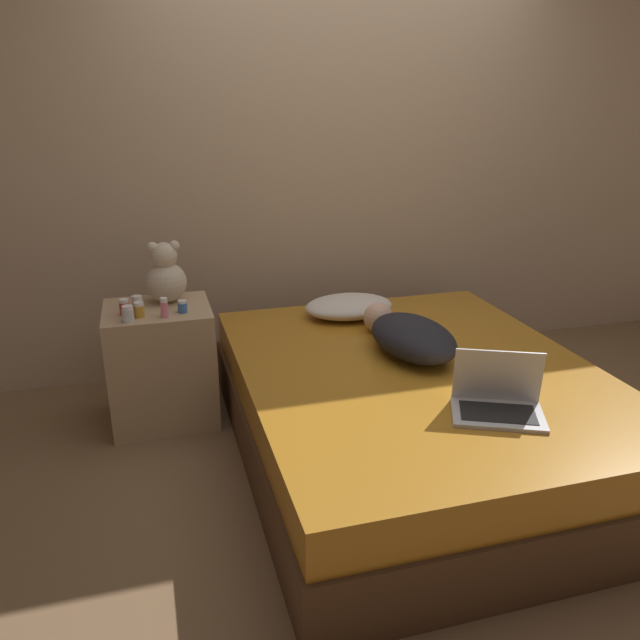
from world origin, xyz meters
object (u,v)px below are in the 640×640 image
(pillow, at_px, (349,306))
(teddy_bear, at_px, (166,276))
(laptop, at_px, (498,400))
(bottle_amber, at_px, (139,310))
(bottle_red, at_px, (124,307))
(bottle_pink, at_px, (164,308))
(bottle_white, at_px, (137,303))
(person_lying, at_px, (410,335))
(bottle_clear, at_px, (128,314))
(bottle_blue, at_px, (182,306))

(pillow, distance_m, teddy_bear, 1.03)
(laptop, height_order, teddy_bear, teddy_bear)
(bottle_amber, bearing_deg, pillow, 8.84)
(pillow, bearing_deg, bottle_amber, -171.16)
(bottle_red, xyz_separation_m, bottle_pink, (0.19, -0.09, 0.01))
(bottle_pink, distance_m, bottle_white, 0.19)
(bottle_white, bearing_deg, person_lying, -22.02)
(bottle_clear, bearing_deg, bottle_white, 73.92)
(teddy_bear, bearing_deg, bottle_red, -143.85)
(bottle_pink, xyz_separation_m, bottle_white, (-0.13, 0.14, -0.01))
(pillow, relative_size, person_lying, 0.71)
(teddy_bear, relative_size, bottle_blue, 5.12)
(person_lying, height_order, bottle_pink, bottle_pink)
(laptop, relative_size, bottle_blue, 6.65)
(pillow, relative_size, bottle_clear, 6.51)
(person_lying, height_order, bottle_amber, bottle_amber)
(bottle_red, bearing_deg, pillow, 5.92)
(laptop, height_order, bottle_blue, laptop)
(pillow, relative_size, laptop, 1.21)
(bottle_red, relative_size, bottle_white, 1.06)
(bottle_pink, bearing_deg, pillow, 11.82)
(teddy_bear, xyz_separation_m, bottle_white, (-0.15, -0.11, -0.10))
(teddy_bear, bearing_deg, bottle_pink, -96.22)
(bottle_blue, height_order, bottle_pink, bottle_pink)
(bottle_red, relative_size, bottle_clear, 1.04)
(person_lying, relative_size, bottle_blue, 11.37)
(pillow, bearing_deg, bottle_blue, -170.00)
(bottle_clear, height_order, bottle_blue, bottle_clear)
(laptop, bearing_deg, pillow, 123.95)
(laptop, relative_size, bottle_amber, 5.53)
(bottle_pink, bearing_deg, bottle_clear, -175.72)
(bottle_pink, bearing_deg, laptop, -40.01)
(pillow, xyz_separation_m, teddy_bear, (-1.00, 0.03, 0.25))
(person_lying, xyz_separation_m, laptop, (0.09, -0.66, -0.03))
(teddy_bear, distance_m, bottle_clear, 0.34)
(bottle_clear, distance_m, bottle_pink, 0.17)
(bottle_blue, xyz_separation_m, bottle_white, (-0.22, 0.09, 0.01))
(bottle_clear, bearing_deg, person_lying, -15.27)
(bottle_red, relative_size, bottle_blue, 1.29)
(bottle_blue, bearing_deg, pillow, 10.00)
(laptop, distance_m, bottle_blue, 1.58)
(bottle_red, bearing_deg, bottle_amber, -36.62)
(pillow, bearing_deg, bottle_pink, -168.18)
(person_lying, bearing_deg, bottle_red, 153.18)
(person_lying, relative_size, laptop, 1.71)
(person_lying, relative_size, bottle_amber, 9.46)
(bottle_amber, height_order, bottle_red, bottle_red)
(person_lying, distance_m, laptop, 0.67)
(bottle_amber, xyz_separation_m, bottle_pink, (0.12, -0.04, 0.01))
(bottle_amber, xyz_separation_m, bottle_clear, (-0.05, -0.05, 0.00))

